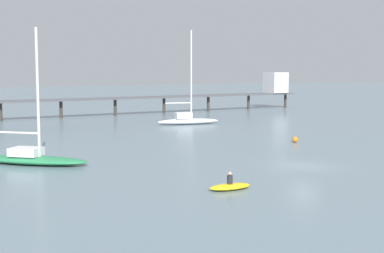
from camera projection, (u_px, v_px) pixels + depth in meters
The scene contains 6 objects.
ground_plane at pixel (304, 166), 43.25m from camera, with size 400.00×400.00×0.00m, color slate.
pier at pixel (168, 93), 94.15m from camera, with size 83.33×5.24×6.92m.
sailboat_green at pixel (33, 157), 44.07m from camera, with size 8.40×8.20×10.89m.
sailboat_white at pixel (187, 119), 75.51m from camera, with size 8.94×3.66×12.85m.
dinghy_yellow at pixel (230, 186), 34.87m from camera, with size 2.95×1.40×1.14m.
mooring_buoy_near at pixel (295, 140), 56.99m from camera, with size 0.61×0.61×0.61m, color orange.
Camera 1 is at (-28.84, -32.68, 7.66)m, focal length 51.31 mm.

